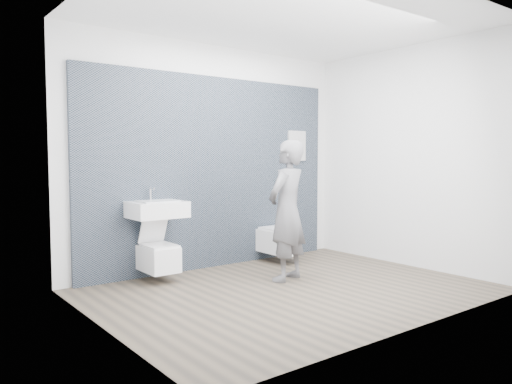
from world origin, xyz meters
TOP-DOWN VIEW (x-y plane):
  - ground at (0.00, 0.00)m, footprint 4.00×4.00m
  - room_shell at (0.00, 0.00)m, footprint 4.00×4.00m
  - tile_wall at (0.00, 1.47)m, footprint 3.60×0.06m
  - washbasin at (-0.93, 1.21)m, footprint 0.60×0.45m
  - toilet_square at (-0.93, 1.20)m, footprint 0.33×0.48m
  - toilet_rounded at (0.82, 1.13)m, footprint 0.36×0.61m
  - info_placard at (1.37, 1.43)m, footprint 0.32×0.03m
  - visitor at (0.25, 0.35)m, footprint 0.67×0.55m

SIDE VIEW (x-z plane):
  - ground at x=0.00m, z-range 0.00..0.00m
  - tile_wall at x=0.00m, z-range -1.20..1.20m
  - info_placard at x=1.37m, z-range -0.21..0.21m
  - toilet_square at x=-0.93m, z-range -0.03..0.59m
  - toilet_rounded at x=0.82m, z-range 0.12..0.45m
  - visitor at x=0.25m, z-range 0.00..1.59m
  - washbasin at x=-0.93m, z-range 0.59..1.04m
  - room_shell at x=0.00m, z-range -0.26..3.74m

